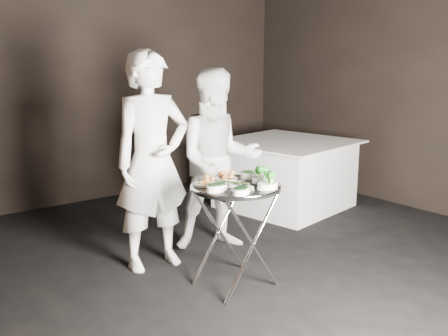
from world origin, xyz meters
TOP-DOWN VIEW (x-y plane):
  - floor at (0.00, 0.00)m, footprint 6.00×7.00m
  - wall_back at (0.00, 3.52)m, footprint 6.00×0.05m
  - tray_stand at (-0.13, 0.37)m, footprint 0.56×0.47m
  - serving_tray at (-0.13, 0.37)m, footprint 0.71×0.71m
  - potato_plate_a at (-0.30, 0.52)m, footprint 0.19×0.19m
  - potato_plate_b at (-0.08, 0.56)m, footprint 0.19×0.19m
  - greens_bowl at (0.11, 0.50)m, footprint 0.13×0.13m
  - asparagus_plate_a at (-0.14, 0.38)m, footprint 0.20×0.16m
  - asparagus_plate_b at (-0.17, 0.23)m, footprint 0.20×0.12m
  - spinach_bowl_a at (-0.34, 0.32)m, footprint 0.19×0.13m
  - spinach_bowl_b at (-0.26, 0.14)m, footprint 0.20×0.16m
  - broccoli_bowl_a at (0.11, 0.31)m, footprint 0.22×0.19m
  - broccoli_bowl_b at (0.01, 0.15)m, footprint 0.20×0.15m
  - serving_utensils at (-0.11, 0.44)m, footprint 0.58×0.42m
  - waiter_left at (-0.43, 1.13)m, footprint 0.72×0.50m
  - waiter_right at (0.28, 1.13)m, footprint 1.04×0.95m
  - dining_table at (1.76, 1.72)m, footprint 1.46×1.46m

SIDE VIEW (x-z plane):
  - floor at x=0.00m, z-range -0.05..0.00m
  - dining_table at x=1.76m, z-range 0.00..0.83m
  - tray_stand at x=-0.13m, z-range 0.05..0.87m
  - serving_tray at x=-0.13m, z-range 0.81..0.84m
  - asparagus_plate_a at x=-0.14m, z-range 0.83..0.87m
  - asparagus_plate_b at x=-0.17m, z-range 0.83..0.87m
  - waiter_right at x=0.28m, z-range 0.00..1.73m
  - potato_plate_a at x=-0.30m, z-range 0.83..0.90m
  - potato_plate_b at x=-0.08m, z-range 0.83..0.90m
  - spinach_bowl_b at x=-0.26m, z-range 0.83..0.90m
  - broccoli_bowl_b at x=0.01m, z-range 0.83..0.91m
  - spinach_bowl_a at x=-0.34m, z-range 0.83..0.91m
  - broccoli_bowl_a at x=0.11m, z-range 0.83..0.91m
  - greens_bowl at x=0.11m, z-range 0.83..0.91m
  - serving_utensils at x=-0.11m, z-range 0.88..0.89m
  - waiter_left at x=-0.43m, z-range 0.00..1.89m
  - wall_back at x=0.00m, z-range 0.00..3.00m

